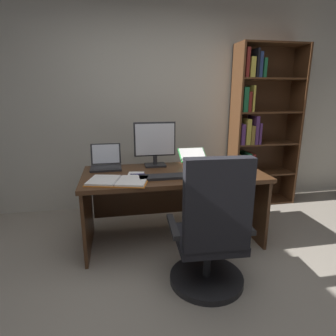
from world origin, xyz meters
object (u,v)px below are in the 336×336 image
Objects in this scene: laptop at (106,163)px; coffee_mug at (235,163)px; monitor at (155,144)px; notepad at (136,175)px; keyboard at (162,177)px; desk at (172,188)px; computer_mouse at (194,174)px; pen at (138,174)px; reading_stand_with_book at (193,156)px; open_binder at (118,181)px; bookshelf at (257,130)px; office_chair at (212,236)px.

coffee_mug is (1.33, -0.23, -0.00)m from laptop.
monitor reaches higher than notepad.
desk is at bearing 61.12° from keyboard.
monitor is at bearing 123.42° from computer_mouse.
keyboard is at bearing -118.88° from desk.
pen is at bearing -123.15° from monitor.
monitor is 0.87m from coffee_mug.
desk is 0.47m from reading_stand_with_book.
notepad is (-0.23, -0.33, -0.23)m from monitor.
open_binder is at bearing -133.54° from notepad.
monitor is 0.58m from computer_mouse.
keyboard reaches higher than notepad.
computer_mouse reaches higher than keyboard.
bookshelf is at bearing 20.94° from monitor.
reading_stand_with_book is (0.44, 0.06, -0.16)m from monitor.
reading_stand_with_book is at bearing 143.30° from coffee_mug.
monitor is at bearing -0.51° from laptop.
laptop is 0.74× the size of keyboard.
desk is 0.90m from office_chair.
office_chair is 1.38m from laptop.
keyboard is at bearing 180.00° from computer_mouse.
notepad is 0.02m from pen.
reading_stand_with_book reaches higher than computer_mouse.
keyboard is 0.72× the size of open_binder.
coffee_mug is at bearing 60.69° from office_chair.
monitor reaches higher than coffee_mug.
monitor is (-1.45, -0.55, -0.05)m from bookshelf.
monitor is at bearing 90.00° from keyboard.
monitor is 0.46m from notepad.
open_binder is 1.25m from coffee_mug.
notepad is at bearing -161.02° from desk.
pen is (-0.21, 0.13, 0.00)m from keyboard.
notepad is 1.06m from coffee_mug.
monitor reaches higher than reading_stand_with_book.
open_binder is 4.14× the size of pen.
office_chair is 3.48× the size of laptop.
pen is at bearing 125.64° from office_chair.
desk is 12.61× the size of pen.
bookshelf is 2.10m from office_chair.
coffee_mug is (1.05, 0.10, 0.04)m from notepad.
monitor is 4.50× the size of computer_mouse.
office_chair reaches higher than computer_mouse.
office_chair reaches higher than keyboard.
monitor is at bearing 107.07° from office_chair.
notepad is at bearing 166.61° from computer_mouse.
pen is (-0.51, 0.13, -0.01)m from computer_mouse.
reading_stand_with_book is 1.01m from open_binder.
coffee_mug reaches higher than keyboard.
laptop is 2.22× the size of pen.
office_chair is at bearing -75.98° from monitor.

